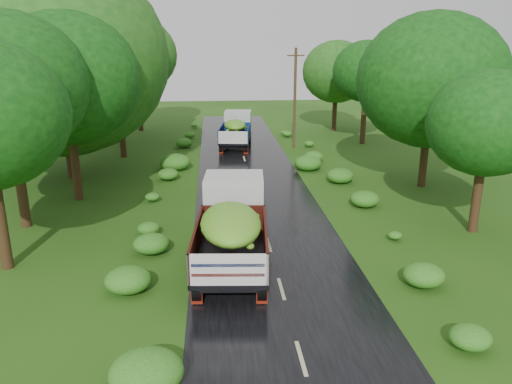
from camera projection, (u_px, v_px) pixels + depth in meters
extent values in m
plane|color=#1E440E|center=(301.00, 359.00, 13.79)|extent=(120.00, 120.00, 0.00)
cube|color=black|center=(278.00, 276.00, 18.55)|extent=(6.50, 80.00, 0.02)
cube|color=#BFB78C|center=(301.00, 358.00, 13.79)|extent=(0.12, 1.60, 0.00)
cube|color=#BFB78C|center=(281.00, 289.00, 17.59)|extent=(0.12, 1.60, 0.00)
cube|color=#BFB78C|center=(269.00, 244.00, 21.40)|extent=(0.12, 1.60, 0.00)
cube|color=#BFB78C|center=(260.00, 213.00, 25.21)|extent=(0.12, 1.60, 0.00)
cube|color=#BFB78C|center=(253.00, 190.00, 29.01)|extent=(0.12, 1.60, 0.00)
cube|color=#BFB78C|center=(248.00, 173.00, 32.82)|extent=(0.12, 1.60, 0.00)
cube|color=#BFB78C|center=(244.00, 159.00, 36.63)|extent=(0.12, 1.60, 0.00)
cube|color=#BFB78C|center=(241.00, 147.00, 40.44)|extent=(0.12, 1.60, 0.00)
cube|color=#BFB78C|center=(238.00, 138.00, 44.24)|extent=(0.12, 1.60, 0.00)
cube|color=#BFB78C|center=(236.00, 130.00, 48.05)|extent=(0.12, 1.60, 0.00)
cube|color=#BFB78C|center=(234.00, 123.00, 51.86)|extent=(0.12, 1.60, 0.00)
cube|color=black|center=(232.00, 250.00, 19.13)|extent=(2.40, 6.38, 0.31)
cylinder|color=black|center=(209.00, 232.00, 21.34)|extent=(0.40, 1.13, 1.11)
cylinder|color=black|center=(260.00, 232.00, 21.36)|extent=(0.40, 1.13, 1.11)
cylinder|color=black|center=(201.00, 270.00, 17.81)|extent=(0.40, 1.13, 1.11)
cylinder|color=black|center=(261.00, 270.00, 17.83)|extent=(0.40, 1.13, 1.11)
cylinder|color=black|center=(198.00, 285.00, 16.73)|extent=(0.40, 1.13, 1.11)
cylinder|color=black|center=(262.00, 285.00, 16.75)|extent=(0.40, 1.13, 1.11)
cube|color=maroon|center=(197.00, 297.00, 16.44)|extent=(0.38, 0.07, 0.50)
cube|color=maroon|center=(262.00, 297.00, 16.46)|extent=(0.38, 0.07, 0.50)
cube|color=silver|center=(234.00, 200.00, 21.16)|extent=(2.61, 2.30, 2.11)
cube|color=black|center=(231.00, 256.00, 17.95)|extent=(2.92, 4.96, 0.18)
cube|color=#4A130D|center=(196.00, 241.00, 17.75)|extent=(0.47, 4.76, 1.05)
cube|color=#4A130D|center=(265.00, 240.00, 17.77)|extent=(0.47, 4.76, 1.05)
cube|color=#4A130D|center=(233.00, 218.00, 20.00)|extent=(2.55, 0.29, 1.05)
cube|color=silver|center=(228.00, 270.00, 15.53)|extent=(2.55, 0.29, 1.05)
ellipsoid|color=#457C16|center=(231.00, 223.00, 17.57)|extent=(2.46, 4.17, 1.11)
cube|color=black|center=(236.00, 140.00, 40.36)|extent=(2.41, 5.72, 0.28)
cylinder|color=black|center=(227.00, 137.00, 42.37)|extent=(0.40, 1.01, 0.98)
cylinder|color=black|center=(249.00, 137.00, 42.29)|extent=(0.40, 1.01, 0.98)
cylinder|color=black|center=(223.00, 144.00, 39.24)|extent=(0.40, 1.01, 0.98)
cylinder|color=black|center=(247.00, 145.00, 39.16)|extent=(0.40, 1.01, 0.98)
cylinder|color=black|center=(221.00, 147.00, 38.28)|extent=(0.40, 1.01, 0.98)
cylinder|color=black|center=(246.00, 147.00, 38.20)|extent=(0.40, 1.01, 0.98)
cube|color=maroon|center=(221.00, 151.00, 38.03)|extent=(0.34, 0.08, 0.44)
cube|color=maroon|center=(246.00, 151.00, 37.95)|extent=(0.34, 0.08, 0.44)
cube|color=silver|center=(238.00, 122.00, 42.16)|extent=(2.40, 2.14, 1.87)
cube|color=black|center=(235.00, 139.00, 39.31)|extent=(2.80, 4.49, 0.16)
cube|color=navy|center=(221.00, 132.00, 39.20)|extent=(0.63, 4.20, 0.93)
cube|color=navy|center=(249.00, 133.00, 39.11)|extent=(0.63, 4.20, 0.93)
cube|color=navy|center=(237.00, 128.00, 41.13)|extent=(2.25, 0.38, 0.93)
cube|color=silver|center=(233.00, 138.00, 37.17)|extent=(2.25, 0.38, 0.93)
ellipsoid|color=#457C16|center=(235.00, 125.00, 38.98)|extent=(2.35, 3.77, 0.98)
cylinder|color=#382616|center=(295.00, 99.00, 39.21)|extent=(0.24, 0.24, 7.81)
cube|color=#382616|center=(296.00, 55.00, 38.23)|extent=(1.37, 0.24, 0.10)
cylinder|color=black|center=(16.00, 149.00, 22.41)|extent=(0.46, 0.46, 7.46)
ellipsoid|color=#0B3C0C|center=(6.00, 85.00, 21.58)|extent=(3.76, 3.76, 3.38)
cylinder|color=black|center=(72.00, 133.00, 26.35)|extent=(0.46, 0.46, 7.41)
ellipsoid|color=#0B3C0C|center=(66.00, 78.00, 25.52)|extent=(3.90, 3.90, 3.51)
cylinder|color=black|center=(65.00, 111.00, 30.56)|extent=(0.48, 0.48, 8.41)
ellipsoid|color=#0B3C0C|center=(59.00, 57.00, 29.62)|extent=(5.11, 5.11, 4.60)
cylinder|color=black|center=(120.00, 107.00, 36.19)|extent=(0.46, 0.46, 7.45)
ellipsoid|color=#0B3C0C|center=(117.00, 67.00, 35.35)|extent=(3.22, 3.22, 2.90)
cylinder|color=black|center=(113.00, 95.00, 41.36)|extent=(0.47, 0.47, 7.95)
ellipsoid|color=#0B3C0C|center=(110.00, 57.00, 40.46)|extent=(4.27, 4.27, 3.84)
cylinder|color=black|center=(138.00, 88.00, 46.82)|extent=(0.47, 0.47, 7.99)
ellipsoid|color=#0B3C0C|center=(136.00, 55.00, 45.93)|extent=(3.89, 3.89, 3.50)
cylinder|color=black|center=(480.00, 171.00, 22.07)|extent=(0.42, 0.42, 5.68)
ellipsoid|color=#1A4E13|center=(487.00, 123.00, 21.43)|extent=(3.20, 3.20, 2.88)
cylinder|color=black|center=(427.00, 128.00, 28.84)|extent=(0.45, 0.45, 7.06)
ellipsoid|color=#1A4E13|center=(432.00, 80.00, 28.05)|extent=(4.11, 4.11, 3.70)
cylinder|color=black|center=(365.00, 103.00, 41.04)|extent=(0.44, 0.44, 6.74)
ellipsoid|color=#1A4E13|center=(367.00, 71.00, 40.29)|extent=(3.32, 3.32, 2.98)
cylinder|color=black|center=(335.00, 98.00, 46.95)|extent=(0.43, 0.43, 6.27)
ellipsoid|color=#1A4E13|center=(336.00, 72.00, 46.25)|extent=(3.57, 3.57, 3.21)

